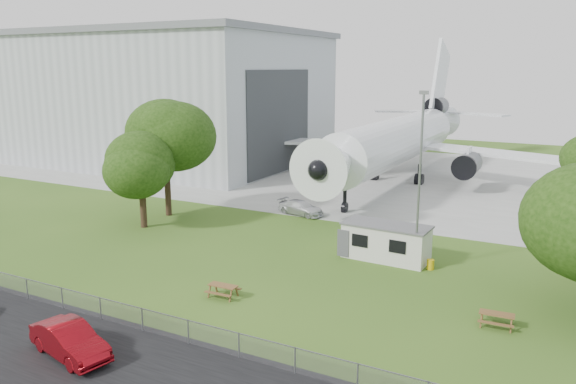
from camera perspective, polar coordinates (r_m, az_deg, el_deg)
The scene contains 14 objects.
ground at distance 37.29m, azimuth -2.24°, elevation -8.80°, with size 160.00×160.00×0.00m, color #507626.
asphalt_strip at distance 27.91m, azimuth -16.34°, elevation -17.08°, with size 120.00×8.00×0.02m, color black.
concrete_apron at distance 71.53m, azimuth 13.16°, elevation 1.30°, with size 120.00×46.00×0.03m, color #B7B7B2.
hangar at distance 86.31m, azimuth -12.37°, elevation 9.51°, with size 43.00×31.00×18.55m.
airliner at distance 69.20m, azimuth 11.31°, elevation 5.42°, with size 46.36×47.73×17.69m.
site_cabin at distance 41.09m, azimuth 9.94°, elevation -5.00°, with size 6.81×2.99×2.62m.
picnic_west at distance 34.75m, azimuth -6.60°, elevation -10.53°, with size 1.80×1.50×0.76m, color brown, non-canonical shape.
picnic_east at distance 32.86m, azimuth 20.36°, elevation -12.69°, with size 1.80×1.50×0.76m, color brown, non-canonical shape.
fence at distance 30.18m, azimuth -11.59°, elevation -14.46°, with size 58.00×0.04×1.30m, color gray.
lamp_mast at distance 38.15m, azimuth 13.19°, elevation 0.77°, with size 0.16×0.16×12.00m, color slate.
tree_west_big at distance 52.52m, azimuth -12.38°, elevation 5.87°, with size 7.61×7.61×11.54m.
tree_west_small at distance 49.28m, azimuth -14.72°, elevation 2.43°, with size 6.76×6.76×8.65m.
car_centre_sedan at distance 29.62m, azimuth -21.29°, elevation -13.90°, with size 1.71×4.90×1.61m, color maroon.
car_apron_van at distance 52.71m, azimuth 1.31°, elevation -1.63°, with size 1.86×4.57×1.33m, color silver.
Camera 1 is at (17.46, -30.03, 13.58)m, focal length 35.00 mm.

